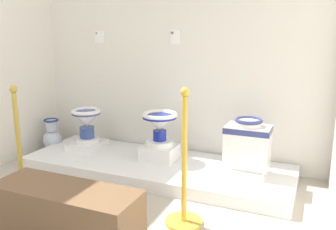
% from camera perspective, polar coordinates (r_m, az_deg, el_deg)
% --- Properties ---
extents(wall_back, '(3.41, 0.06, 2.96)m').
position_cam_1_polar(wall_back, '(3.88, 1.16, 14.39)').
color(wall_back, silver).
rests_on(wall_back, ground_plane).
extents(display_platform, '(2.68, 0.92, 0.12)m').
position_cam_1_polar(display_platform, '(3.66, -1.97, -8.26)').
color(display_platform, white).
rests_on(display_platform, ground_plane).
extents(plinth_block_slender_white, '(0.32, 0.40, 0.07)m').
position_cam_1_polar(plinth_block_slender_white, '(4.13, -12.62, -4.67)').
color(plinth_block_slender_white, white).
rests_on(plinth_block_slender_white, display_platform).
extents(antique_toilet_slender_white, '(0.33, 0.33, 0.38)m').
position_cam_1_polar(antique_toilet_slender_white, '(4.06, -12.81, -0.94)').
color(antique_toilet_slender_white, white).
rests_on(antique_toilet_slender_white, plinth_block_slender_white).
extents(plinth_block_squat_floral, '(0.35, 0.30, 0.15)m').
position_cam_1_polar(plinth_block_squat_floral, '(3.68, -1.32, -5.93)').
color(plinth_block_squat_floral, white).
rests_on(plinth_block_squat_floral, display_platform).
extents(antique_toilet_squat_floral, '(0.36, 0.36, 0.34)m').
position_cam_1_polar(antique_toilet_squat_floral, '(3.59, -1.34, -1.41)').
color(antique_toilet_squat_floral, white).
rests_on(antique_toilet_squat_floral, plinth_block_squat_floral).
extents(plinth_block_leftmost, '(0.36, 0.31, 0.06)m').
position_cam_1_polar(plinth_block_leftmost, '(3.41, 12.30, -8.50)').
color(plinth_block_leftmost, white).
rests_on(plinth_block_leftmost, display_platform).
extents(antique_toilet_leftmost, '(0.40, 0.27, 0.45)m').
position_cam_1_polar(antique_toilet_leftmost, '(3.33, 12.52, -4.26)').
color(antique_toilet_leftmost, white).
rests_on(antique_toilet_leftmost, plinth_block_leftmost).
extents(info_placard_first, '(0.13, 0.01, 0.13)m').
position_cam_1_polar(info_placard_first, '(4.27, -10.77, 12.11)').
color(info_placard_first, white).
extents(info_placard_second, '(0.11, 0.01, 0.15)m').
position_cam_1_polar(info_placard_second, '(3.83, 1.18, 12.26)').
color(info_placard_second, white).
extents(decorative_vase_spare, '(0.22, 0.22, 0.40)m').
position_cam_1_polar(decorative_vase_spare, '(4.46, -17.88, -3.38)').
color(decorative_vase_spare, navy).
rests_on(decorative_vase_spare, ground_plane).
extents(stanchion_post_near_left, '(0.27, 0.27, 0.97)m').
position_cam_1_polar(stanchion_post_near_left, '(3.31, -22.29, -7.75)').
color(stanchion_post_near_left, gold).
rests_on(stanchion_post_near_left, ground_plane).
extents(stanchion_post_near_right, '(0.28, 0.28, 1.02)m').
position_cam_1_polar(stanchion_post_near_right, '(2.66, 2.56, -11.51)').
color(stanchion_post_near_right, gold).
rests_on(stanchion_post_near_right, ground_plane).
extents(museum_bench, '(1.01, 0.36, 0.40)m').
position_cam_1_polar(museum_bench, '(2.55, -15.82, -15.14)').
color(museum_bench, brown).
rests_on(museum_bench, ground_plane).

